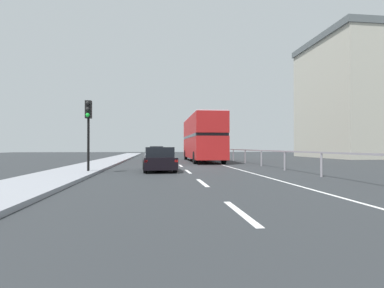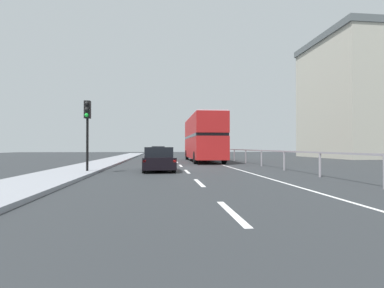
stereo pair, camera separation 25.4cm
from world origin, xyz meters
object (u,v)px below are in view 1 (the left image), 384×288
double_decker_bus_red (202,137)px  traffic_signal_pole (88,118)px  sedan_car_ahead (156,152)px  hatchback_car_near (159,159)px

double_decker_bus_red → traffic_signal_pole: bearing=-123.0°
sedan_car_ahead → hatchback_car_near: bearing=-91.0°
double_decker_bus_red → sedan_car_ahead: (-4.27, 9.64, -1.57)m
double_decker_bus_red → sedan_car_ahead: 10.66m
traffic_signal_pole → hatchback_car_near: bearing=20.5°
double_decker_bus_red → traffic_signal_pole: (-7.70, -11.67, 0.58)m
traffic_signal_pole → sedan_car_ahead: bearing=80.9°
hatchback_car_near → double_decker_bus_red: bearing=65.0°
double_decker_bus_red → traffic_signal_pole: 14.00m
double_decker_bus_red → sedan_car_ahead: bearing=114.3°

